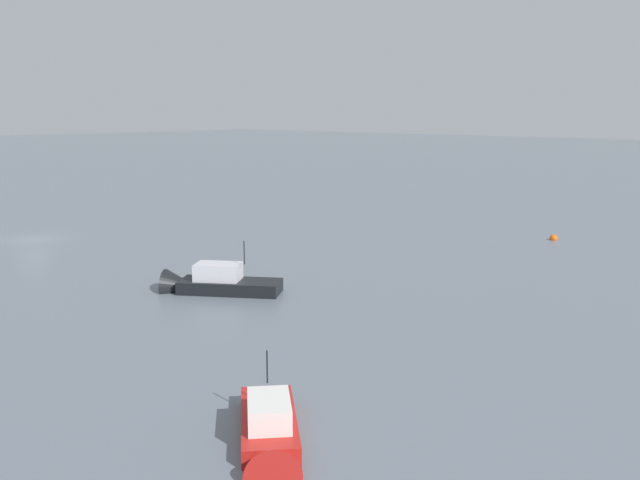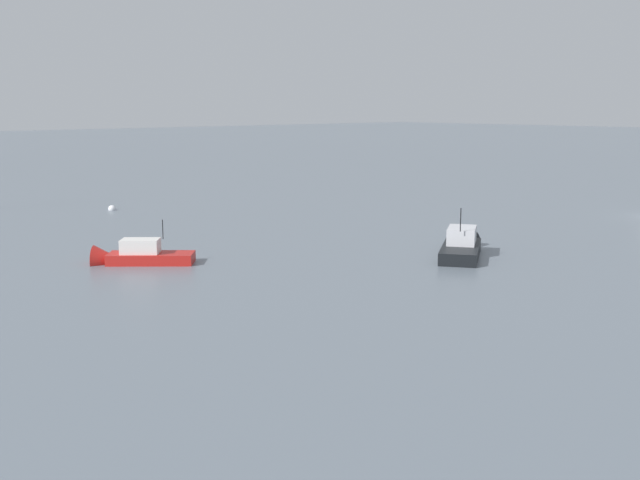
# 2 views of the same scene
# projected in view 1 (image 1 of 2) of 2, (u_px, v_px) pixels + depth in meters

# --- Properties ---
(ground_plane) EXTENTS (500.00, 500.00, 0.00)m
(ground_plane) POSITION_uv_depth(u_px,v_px,m) (33.00, 239.00, 59.01)
(ground_plane) COLOR slate
(motorboat_black_near) EXTENTS (5.73, 7.13, 3.99)m
(motorboat_black_near) POSITION_uv_depth(u_px,v_px,m) (211.00, 285.00, 41.82)
(motorboat_black_near) COLOR black
(motorboat_black_near) RESTS_ON ground_plane
(motorboat_red_mid) EXTENTS (5.29, 5.60, 3.31)m
(motorboat_red_mid) POSITION_uv_depth(u_px,v_px,m) (270.00, 436.00, 22.59)
(motorboat_red_mid) COLOR red
(motorboat_red_mid) RESTS_ON ground_plane
(mooring_buoy_mid) EXTENTS (0.69, 0.69, 0.69)m
(mooring_buoy_mid) POSITION_uv_depth(u_px,v_px,m) (554.00, 238.00, 58.72)
(mooring_buoy_mid) COLOR #EA5914
(mooring_buoy_mid) RESTS_ON ground_plane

